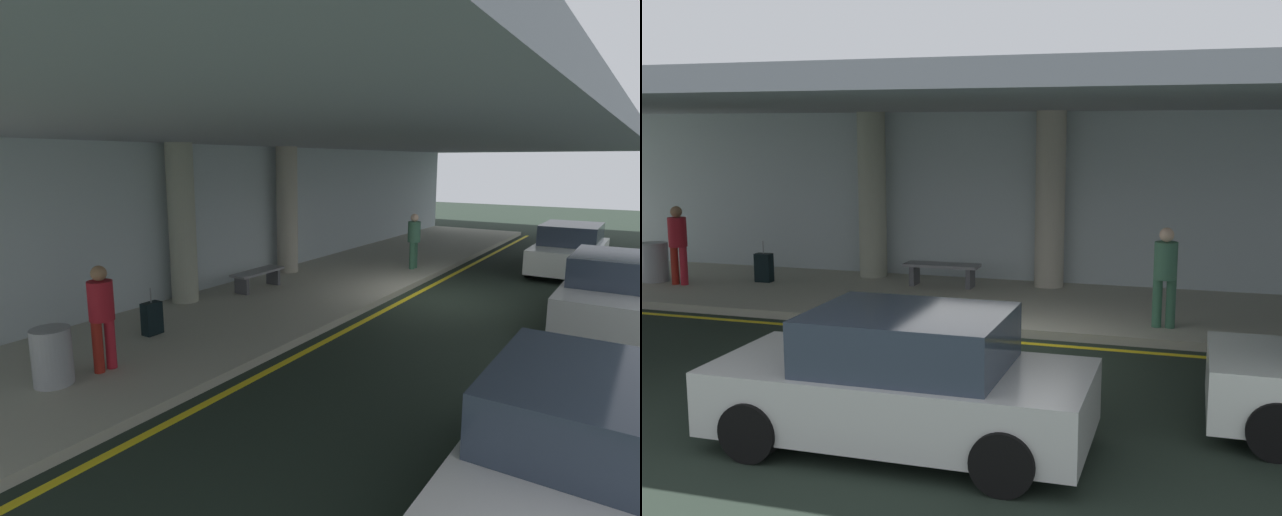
% 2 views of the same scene
% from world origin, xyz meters
% --- Properties ---
extents(ground_plane, '(60.00, 60.00, 0.00)m').
position_xyz_m(ground_plane, '(0.00, 0.00, 0.00)').
color(ground_plane, black).
extents(sidewalk, '(26.00, 4.20, 0.15)m').
position_xyz_m(sidewalk, '(0.00, 3.10, 0.07)').
color(sidewalk, '#A4A190').
rests_on(sidewalk, ground).
extents(lane_stripe_yellow, '(26.00, 0.14, 0.01)m').
position_xyz_m(lane_stripe_yellow, '(0.00, 0.70, 0.00)').
color(lane_stripe_yellow, yellow).
rests_on(lane_stripe_yellow, ground).
extents(support_column_far_left, '(0.62, 0.62, 3.65)m').
position_xyz_m(support_column_far_left, '(-4.00, 4.75, 1.97)').
color(support_column_far_left, '#9C9E8A').
rests_on(support_column_far_left, sidewalk).
extents(support_column_left_mid, '(0.62, 0.62, 3.65)m').
position_xyz_m(support_column_left_mid, '(0.00, 4.75, 1.97)').
color(support_column_left_mid, '#A9A291').
rests_on(support_column_left_mid, sidewalk).
extents(ceiling_overhang, '(28.00, 13.20, 0.30)m').
position_xyz_m(ceiling_overhang, '(0.00, 2.60, 3.95)').
color(ceiling_overhang, gray).
rests_on(ceiling_overhang, support_column_far_left).
extents(terminal_back_wall, '(26.00, 0.30, 3.80)m').
position_xyz_m(terminal_back_wall, '(0.00, 5.35, 1.90)').
color(terminal_back_wall, '#AEBCC0').
rests_on(terminal_back_wall, ground).
extents(car_white, '(4.10, 1.92, 1.50)m').
position_xyz_m(car_white, '(5.20, -2.15, 0.71)').
color(car_white, white).
rests_on(car_white, ground).
extents(car_white_no2, '(4.10, 1.92, 1.50)m').
position_xyz_m(car_white_no2, '(-7.19, -4.02, 0.71)').
color(car_white_no2, silver).
rests_on(car_white_no2, ground).
extents(car_silver, '(4.10, 1.92, 1.50)m').
position_xyz_m(car_silver, '(-0.04, -3.73, 0.71)').
color(car_silver, beige).
rests_on(car_silver, ground).
extents(traveler_with_luggage, '(0.38, 0.38, 1.68)m').
position_xyz_m(traveler_with_luggage, '(2.47, 1.81, 1.11)').
color(traveler_with_luggage, '#376B4E').
rests_on(traveler_with_luggage, sidewalk).
extents(person_waiting_for_ride, '(0.38, 0.38, 1.68)m').
position_xyz_m(person_waiting_for_ride, '(-7.57, 2.65, 1.11)').
color(person_waiting_for_ride, maroon).
rests_on(person_waiting_for_ride, sidewalk).
extents(suitcase_upright_primary, '(0.36, 0.22, 0.90)m').
position_xyz_m(suitcase_upright_primary, '(-6.01, 3.45, 0.46)').
color(suitcase_upright_primary, black).
rests_on(suitcase_upright_primary, sidewalk).
extents(bench_metal, '(1.60, 0.50, 0.48)m').
position_xyz_m(bench_metal, '(-2.15, 4.09, 0.50)').
color(bench_metal, slate).
rests_on(bench_metal, sidewalk).
extents(trash_bin_steel, '(0.56, 0.56, 0.85)m').
position_xyz_m(trash_bin_steel, '(-8.31, 2.82, 0.57)').
color(trash_bin_steel, gray).
rests_on(trash_bin_steel, sidewalk).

